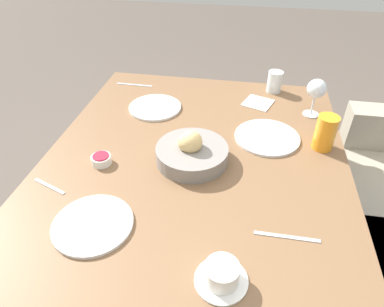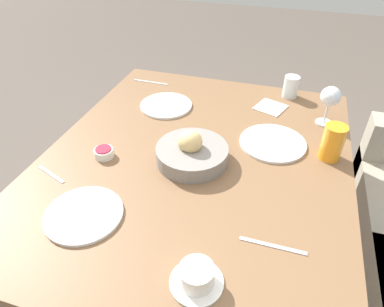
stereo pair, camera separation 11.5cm
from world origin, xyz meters
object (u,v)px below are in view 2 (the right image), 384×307
at_px(bread_basket, 192,152).
at_px(plate_near_left, 166,105).
at_px(plate_near_right, 84,214).
at_px(knife_silver, 273,246).
at_px(water_tumbler, 291,87).
at_px(wine_glass, 330,98).
at_px(napkin, 271,107).
at_px(juice_glass, 332,142).
at_px(fork_silver, 151,82).
at_px(plate_far_center, 273,143).
at_px(spoon_coffee, 51,174).
at_px(coffee_cup, 197,277).
at_px(jam_bowl_berry, 104,153).

bearing_deg(bread_basket, plate_near_left, -146.45).
height_order(bread_basket, plate_near_right, bread_basket).
bearing_deg(knife_silver, water_tumbler, -178.36).
xyz_separation_m(plate_near_right, wine_glass, (-0.71, 0.65, 0.11)).
relative_size(bread_basket, napkin, 1.66).
height_order(plate_near_right, juice_glass, juice_glass).
distance_m(fork_silver, knife_silver, 1.05).
bearing_deg(plate_far_center, spoon_coffee, -60.02).
relative_size(juice_glass, fork_silver, 0.73).
bearing_deg(juice_glass, coffee_cup, -26.69).
distance_m(knife_silver, spoon_coffee, 0.72).
distance_m(coffee_cup, napkin, 0.88).
bearing_deg(plate_far_center, jam_bowl_berry, -65.81).
relative_size(plate_near_left, knife_silver, 1.27).
bearing_deg(napkin, coffee_cup, -4.34).
height_order(wine_glass, knife_silver, wine_glass).
distance_m(plate_far_center, napkin, 0.27).
relative_size(bread_basket, coffee_cup, 1.90).
relative_size(plate_near_right, jam_bowl_berry, 3.33).
height_order(plate_near_left, napkin, plate_near_left).
bearing_deg(water_tumbler, napkin, -27.69).
xyz_separation_m(juice_glass, wine_glass, (-0.23, -0.02, 0.05)).
relative_size(plate_near_left, jam_bowl_berry, 3.32).
relative_size(coffee_cup, napkin, 0.87).
bearing_deg(juice_glass, plate_far_center, -97.09).
distance_m(bread_basket, fork_silver, 0.64).
distance_m(plate_far_center, knife_silver, 0.46).
xyz_separation_m(plate_near_right, fork_silver, (-0.85, -0.15, -0.00)).
bearing_deg(wine_glass, bread_basket, -48.28).
height_order(jam_bowl_berry, knife_silver, jam_bowl_berry).
height_order(water_tumbler, coffee_cup, water_tumbler).
bearing_deg(plate_far_center, water_tumbler, 175.83).
height_order(juice_glass, coffee_cup, juice_glass).
relative_size(wine_glass, knife_silver, 0.90).
bearing_deg(wine_glass, napkin, -105.61).
distance_m(bread_basket, coffee_cup, 0.46).
relative_size(plate_far_center, napkin, 1.63).
distance_m(juice_glass, knife_silver, 0.46).
relative_size(jam_bowl_berry, napkin, 0.45).
bearing_deg(coffee_cup, wine_glass, 161.00).
bearing_deg(napkin, plate_near_left, -74.29).
bearing_deg(fork_silver, water_tumbler, 94.45).
bearing_deg(plate_far_center, knife_silver, 6.60).
bearing_deg(bread_basket, jam_bowl_berry, -77.25).
bearing_deg(plate_near_left, knife_silver, 40.86).
bearing_deg(spoon_coffee, water_tumbler, 138.18).
distance_m(plate_near_left, napkin, 0.45).
relative_size(juice_glass, jam_bowl_berry, 1.91).
xyz_separation_m(wine_glass, jam_bowl_berry, (0.45, -0.73, -0.10)).
xyz_separation_m(water_tumbler, spoon_coffee, (0.78, -0.69, -0.05)).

